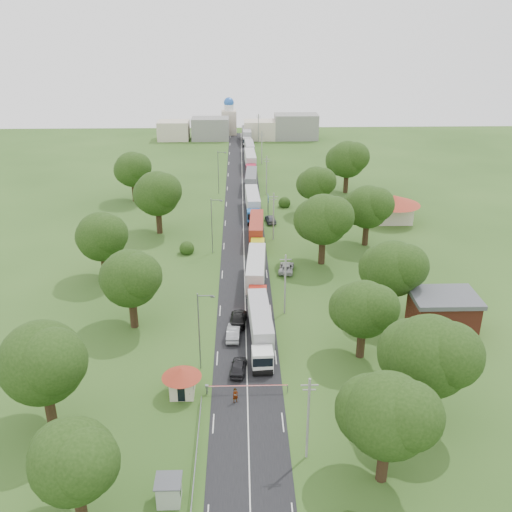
{
  "coord_description": "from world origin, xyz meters",
  "views": [
    {
      "loc": [
        -0.55,
        -77.2,
        39.41
      ],
      "look_at": [
        1.87,
        6.5,
        3.0
      ],
      "focal_mm": 40.0,
      "sensor_mm": 36.0,
      "label": 1
    }
  ],
  "objects_px": {
    "guard_booth": "(182,378)",
    "car_lane_mid": "(234,332)",
    "truck_0": "(261,327)",
    "pedestrian_near": "(235,396)",
    "car_lane_front": "(238,367)",
    "info_sign": "(268,201)",
    "boom_barrier": "(235,387)"
  },
  "relations": [
    {
      "from": "truck_0",
      "to": "pedestrian_near",
      "type": "relative_size",
      "value": 8.47
    },
    {
      "from": "truck_0",
      "to": "car_lane_mid",
      "type": "relative_size",
      "value": 3.13
    },
    {
      "from": "guard_booth",
      "to": "car_lane_mid",
      "type": "height_order",
      "value": "guard_booth"
    },
    {
      "from": "guard_booth",
      "to": "info_sign",
      "type": "bearing_deg",
      "value": 78.32
    },
    {
      "from": "car_lane_mid",
      "to": "pedestrian_near",
      "type": "xyz_separation_m",
      "value": [
        0.31,
        -13.36,
        0.1
      ]
    },
    {
      "from": "guard_booth",
      "to": "car_lane_mid",
      "type": "bearing_deg",
      "value": 64.68
    },
    {
      "from": "car_lane_mid",
      "to": "guard_booth",
      "type": "bearing_deg",
      "value": 67.98
    },
    {
      "from": "pedestrian_near",
      "to": "car_lane_mid",
      "type": "bearing_deg",
      "value": 72.18
    },
    {
      "from": "boom_barrier",
      "to": "pedestrian_near",
      "type": "relative_size",
      "value": 5.24
    },
    {
      "from": "guard_booth",
      "to": "car_lane_front",
      "type": "xyz_separation_m",
      "value": [
        6.2,
        4.04,
        -1.42
      ]
    },
    {
      "from": "info_sign",
      "to": "truck_0",
      "type": "height_order",
      "value": "truck_0"
    },
    {
      "from": "car_lane_mid",
      "to": "boom_barrier",
      "type": "bearing_deg",
      "value": 94.6
    },
    {
      "from": "info_sign",
      "to": "car_lane_front",
      "type": "distance_m",
      "value": 56.34
    },
    {
      "from": "boom_barrier",
      "to": "info_sign",
      "type": "relative_size",
      "value": 2.25
    },
    {
      "from": "info_sign",
      "to": "car_lane_mid",
      "type": "bearing_deg",
      "value": -98.05
    },
    {
      "from": "boom_barrier",
      "to": "car_lane_mid",
      "type": "height_order",
      "value": "car_lane_mid"
    },
    {
      "from": "guard_booth",
      "to": "pedestrian_near",
      "type": "xyz_separation_m",
      "value": [
        5.88,
        -1.57,
        -1.28
      ]
    },
    {
      "from": "guard_booth",
      "to": "pedestrian_near",
      "type": "relative_size",
      "value": 2.5
    },
    {
      "from": "guard_booth",
      "to": "car_lane_mid",
      "type": "relative_size",
      "value": 0.92
    },
    {
      "from": "info_sign",
      "to": "car_lane_front",
      "type": "xyz_separation_m",
      "value": [
        -6.2,
        -55.96,
        -2.26
      ]
    },
    {
      "from": "boom_barrier",
      "to": "car_lane_front",
      "type": "relative_size",
      "value": 2.12
    },
    {
      "from": "boom_barrier",
      "to": "guard_booth",
      "type": "relative_size",
      "value": 2.1
    },
    {
      "from": "car_lane_front",
      "to": "pedestrian_near",
      "type": "height_order",
      "value": "pedestrian_near"
    },
    {
      "from": "boom_barrier",
      "to": "car_lane_front",
      "type": "xyz_separation_m",
      "value": [
        0.36,
        4.04,
        -0.15
      ]
    },
    {
      "from": "car_lane_front",
      "to": "pedestrian_near",
      "type": "bearing_deg",
      "value": 93.92
    },
    {
      "from": "boom_barrier",
      "to": "car_lane_front",
      "type": "height_order",
      "value": "car_lane_front"
    },
    {
      "from": "pedestrian_near",
      "to": "truck_0",
      "type": "bearing_deg",
      "value": 56.38
    },
    {
      "from": "info_sign",
      "to": "pedestrian_near",
      "type": "relative_size",
      "value": 2.33
    },
    {
      "from": "info_sign",
      "to": "truck_0",
      "type": "xyz_separation_m",
      "value": [
        -3.35,
        -49.34,
        -0.81
      ]
    },
    {
      "from": "truck_0",
      "to": "pedestrian_near",
      "type": "height_order",
      "value": "truck_0"
    },
    {
      "from": "guard_booth",
      "to": "pedestrian_near",
      "type": "bearing_deg",
      "value": -14.96
    },
    {
      "from": "info_sign",
      "to": "car_lane_mid",
      "type": "relative_size",
      "value": 0.86
    }
  ]
}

